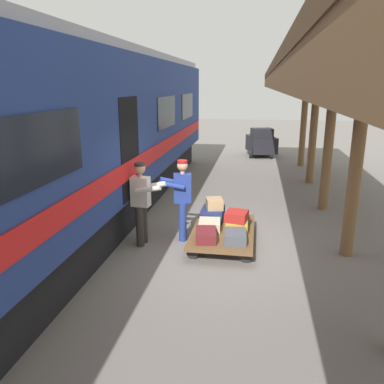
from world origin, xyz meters
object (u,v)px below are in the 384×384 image
(train_car, at_px, (59,141))
(suitcase_slate_roller, at_px, (235,237))
(suitcase_cream_canvas, at_px, (210,225))
(suitcase_red_plastic, at_px, (237,216))
(porter_in_overalls, at_px, (182,197))
(baggage_tug, at_px, (261,143))
(suitcase_maroon_trunk, at_px, (206,235))
(luggage_cart, at_px, (223,232))
(suitcase_teal_softside, at_px, (238,217))
(suitcase_tan_vintage, at_px, (215,204))
(porter_by_door, at_px, (142,201))
(suitcase_navy_fabric, at_px, (213,214))
(suitcase_yellow_case, at_px, (237,225))

(train_car, distance_m, suitcase_slate_roller, 4.03)
(suitcase_cream_canvas, distance_m, suitcase_red_plastic, 0.60)
(train_car, relative_size, porter_in_overalls, 10.75)
(porter_in_overalls, relative_size, baggage_tug, 0.89)
(suitcase_maroon_trunk, xyz_separation_m, baggage_tug, (-1.10, -10.97, 0.24))
(luggage_cart, height_order, suitcase_red_plastic, suitcase_red_plastic)
(suitcase_teal_softside, relative_size, suitcase_tan_vintage, 1.23)
(porter_by_door, bearing_deg, suitcase_navy_fabric, -145.31)
(porter_by_door, bearing_deg, suitcase_teal_softside, -154.06)
(porter_by_door, relative_size, baggage_tug, 0.89)
(suitcase_slate_roller, height_order, suitcase_tan_vintage, suitcase_tan_vintage)
(suitcase_teal_softside, relative_size, suitcase_slate_roller, 0.90)
(suitcase_red_plastic, bearing_deg, train_car, 2.50)
(suitcase_yellow_case, bearing_deg, suitcase_navy_fabric, -46.26)
(suitcase_cream_canvas, relative_size, suitcase_maroon_trunk, 0.85)
(suitcase_maroon_trunk, xyz_separation_m, porter_by_door, (1.33, -0.26, 0.54))
(suitcase_yellow_case, bearing_deg, suitcase_maroon_trunk, 46.26)
(train_car, xyz_separation_m, suitcase_yellow_case, (-3.64, -0.18, -1.66))
(train_car, relative_size, suitcase_maroon_trunk, 30.86)
(porter_by_door, bearing_deg, suitcase_tan_vintage, -146.52)
(suitcase_tan_vintage, height_order, porter_by_door, porter_by_door)
(suitcase_tan_vintage, xyz_separation_m, baggage_tug, (-1.06, -9.81, -0.04))
(suitcase_yellow_case, height_order, suitcase_red_plastic, suitcase_red_plastic)
(suitcase_yellow_case, xyz_separation_m, suitcase_navy_fabric, (0.56, -0.59, 0.02))
(porter_in_overalls, bearing_deg, suitcase_navy_fabric, -139.19)
(train_car, distance_m, suitcase_yellow_case, 4.01)
(train_car, bearing_deg, suitcase_maroon_trunk, 172.43)
(suitcase_teal_softside, height_order, porter_by_door, porter_by_door)
(luggage_cart, distance_m, porter_by_door, 1.78)
(train_car, relative_size, baggage_tug, 9.56)
(suitcase_tan_vintage, bearing_deg, suitcase_slate_roller, 114.48)
(luggage_cart, relative_size, baggage_tug, 1.12)
(porter_by_door, bearing_deg, suitcase_maroon_trunk, 169.11)
(suitcase_slate_roller, xyz_separation_m, porter_by_door, (1.90, -0.26, 0.54))
(suitcase_tan_vintage, xyz_separation_m, porter_by_door, (1.37, 0.90, 0.26))
(suitcase_cream_canvas, bearing_deg, suitcase_yellow_case, 180.00)
(suitcase_yellow_case, distance_m, porter_by_door, 2.00)
(train_car, relative_size, suitcase_cream_canvas, 36.46)
(suitcase_maroon_trunk, bearing_deg, porter_in_overalls, -47.83)
(train_car, xyz_separation_m, suitcase_slate_roller, (-3.64, 0.41, -1.67))
(suitcase_slate_roller, xyz_separation_m, porter_in_overalls, (1.16, -0.66, 0.54))
(train_car, xyz_separation_m, suitcase_cream_canvas, (-3.08, -0.18, -1.68))
(porter_by_door, bearing_deg, train_car, -5.01)
(suitcase_maroon_trunk, distance_m, suitcase_red_plastic, 0.82)
(suitcase_navy_fabric, distance_m, suitcase_red_plastic, 0.84)
(suitcase_teal_softside, distance_m, porter_in_overalls, 1.38)
(suitcase_tan_vintage, bearing_deg, porter_by_door, 33.48)
(suitcase_cream_canvas, height_order, suitcase_slate_roller, suitcase_slate_roller)
(train_car, xyz_separation_m, luggage_cart, (-3.36, -0.18, -1.81))
(luggage_cart, xyz_separation_m, suitcase_maroon_trunk, (0.28, 0.59, 0.14))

